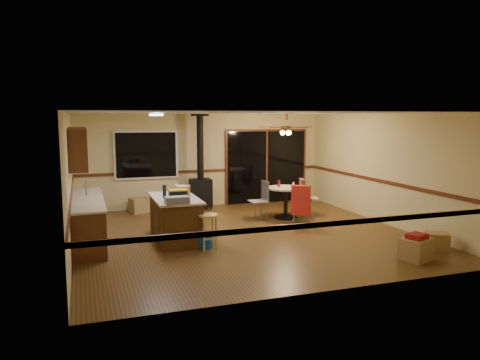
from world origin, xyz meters
name	(u,v)px	position (x,y,z in m)	size (l,w,h in m)	color
floor	(244,235)	(0.00, 0.00, 0.00)	(7.00, 7.00, 0.00)	#513616
ceiling	(245,113)	(0.00, 0.00, 2.60)	(7.00, 7.00, 0.00)	silver
wall_back	(203,160)	(0.00, 3.50, 1.30)	(7.00, 7.00, 0.00)	#D0BF83
wall_front	(327,204)	(0.00, -3.50, 1.30)	(7.00, 7.00, 0.00)	#D0BF83
wall_left	(69,182)	(-3.50, 0.00, 1.30)	(7.00, 7.00, 0.00)	#D0BF83
wall_right	(384,169)	(3.50, 0.00, 1.30)	(7.00, 7.00, 0.00)	#D0BF83
chair_rail	(245,189)	(0.00, 0.00, 1.00)	(7.00, 7.00, 0.08)	#532614
window	(146,155)	(-1.60, 3.45, 1.50)	(1.72, 0.10, 1.32)	black
sliding_door	(266,167)	(1.90, 3.45, 1.05)	(2.52, 0.10, 2.10)	black
lower_cabinets	(88,221)	(-3.20, 0.50, 0.43)	(0.60, 3.00, 0.86)	#532A15
countertop	(87,199)	(-3.20, 0.50, 0.88)	(0.64, 3.04, 0.04)	#BEAB93
upper_cabinets	(78,148)	(-3.33, 0.70, 1.90)	(0.35, 2.00, 0.80)	#532A15
kitchen_island	(175,219)	(-1.50, 0.00, 0.45)	(0.88, 1.68, 0.90)	#462B11
wood_stove	(201,183)	(-0.20, 3.05, 0.73)	(0.55, 0.50, 2.52)	black
ceiling_fan	(287,129)	(1.53, 1.23, 2.21)	(0.24, 0.24, 0.55)	brown
fluorescent_strip	(156,115)	(-1.80, 0.30, 2.56)	(0.10, 1.20, 0.04)	white
toolbox_grey	(177,200)	(-1.60, -0.72, 0.97)	(0.44, 0.25, 0.14)	slate
toolbox_black	(178,196)	(-1.51, -0.36, 0.99)	(0.34, 0.18, 0.19)	black
toolbox_yellow_lid	(178,190)	(-1.51, -0.36, 1.10)	(0.36, 0.19, 0.03)	gold
box_on_island	(182,191)	(-1.32, 0.15, 1.00)	(0.23, 0.31, 0.21)	#9B7845
bottle_dark	(164,192)	(-1.71, -0.02, 1.03)	(0.08, 0.08, 0.27)	black
bottle_pink	(189,190)	(-1.18, 0.16, 1.01)	(0.07, 0.07, 0.22)	#D84C8C
bottle_white	(176,188)	(-1.36, 0.54, 1.00)	(0.06, 0.06, 0.19)	white
bar_stool	(208,232)	(-1.02, -0.81, 0.34)	(0.37, 0.37, 0.68)	tan
blue_bucket	(204,242)	(-1.08, -0.73, 0.12)	(0.30, 0.30, 0.25)	#0B4EA5
dining_table	(286,197)	(1.53, 1.23, 0.53)	(0.92, 0.92, 0.78)	black
glass_red	(279,184)	(1.38, 1.33, 0.87)	(0.07, 0.07, 0.17)	#590C14
glass_cream	(293,185)	(1.71, 1.18, 0.84)	(0.05, 0.05, 0.13)	beige
chair_left	(262,195)	(0.93, 1.34, 0.59)	(0.43, 0.42, 0.51)	tan
chair_near	(301,200)	(1.53, 0.38, 0.60)	(0.60, 0.62, 0.70)	tan
chair_right	(303,193)	(2.05, 1.34, 0.60)	(0.57, 0.54, 0.70)	tan
box_under_window	(140,205)	(-1.85, 3.10, 0.20)	(0.49, 0.39, 0.39)	#9B7845
box_corner_a	(416,249)	(2.28, -2.68, 0.19)	(0.51, 0.43, 0.39)	#9B7845
box_corner_b	(437,241)	(3.10, -2.28, 0.16)	(0.41, 0.35, 0.33)	#9B7845
box_small_red	(417,236)	(2.28, -2.68, 0.43)	(0.33, 0.28, 0.09)	maroon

